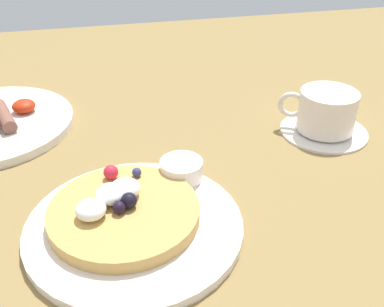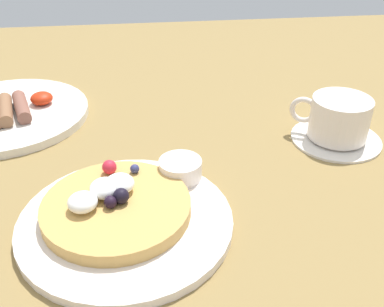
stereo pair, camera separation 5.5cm
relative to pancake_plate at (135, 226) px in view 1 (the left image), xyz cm
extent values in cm
cube|color=olive|center=(5.87, 7.89, -2.07)|extent=(171.60, 147.02, 3.00)
cylinder|color=white|center=(0.00, 0.00, 0.00)|extent=(24.59, 24.59, 1.14)
cylinder|color=tan|center=(-0.97, 0.97, 1.38)|extent=(17.17, 17.17, 1.63)
sphere|color=navy|center=(1.28, 6.68, 2.77)|extent=(1.15, 1.15, 1.15)
sphere|color=black|center=(-1.48, 0.12, 2.92)|extent=(1.46, 1.46, 1.46)
sphere|color=red|center=(-1.82, 6.95, 3.09)|extent=(1.80, 1.80, 1.80)
sphere|color=navy|center=(-2.87, 2.32, 2.74)|extent=(1.10, 1.10, 1.10)
sphere|color=black|center=(-0.73, 2.40, 3.12)|extent=(1.84, 1.84, 1.84)
sphere|color=black|center=(-0.30, 0.87, 3.11)|extent=(1.83, 1.83, 1.83)
ellipsoid|color=white|center=(-0.50, 3.05, 3.25)|extent=(3.50, 3.50, 2.10)
ellipsoid|color=white|center=(-4.49, 0.13, 3.20)|extent=(3.35, 3.35, 2.01)
ellipsoid|color=white|center=(-2.16, 2.38, 3.24)|extent=(3.49, 3.49, 2.10)
cylinder|color=white|center=(7.04, 7.36, 1.82)|extent=(5.52, 5.52, 2.51)
cylinder|color=maroon|center=(7.04, 7.36, 2.33)|extent=(4.52, 4.52, 0.30)
cylinder|color=brown|center=(-16.70, 28.13, 1.85)|extent=(4.70, 9.24, 2.14)
ellipsoid|color=red|center=(-14.03, 31.18, 1.79)|extent=(3.66, 3.66, 2.01)
cylinder|color=white|center=(31.53, 15.90, -0.21)|extent=(13.41, 13.41, 0.72)
cylinder|color=white|center=(31.53, 15.90, 3.21)|extent=(8.70, 8.70, 6.12)
torus|color=white|center=(26.83, 18.45, 3.52)|extent=(4.10, 2.72, 4.23)
cylinder|color=brown|center=(31.53, 15.90, 5.17)|extent=(7.39, 7.39, 0.49)
camera|label=1|loc=(-2.54, -39.42, 34.31)|focal=42.35mm
camera|label=2|loc=(2.85, -40.37, 34.31)|focal=42.35mm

